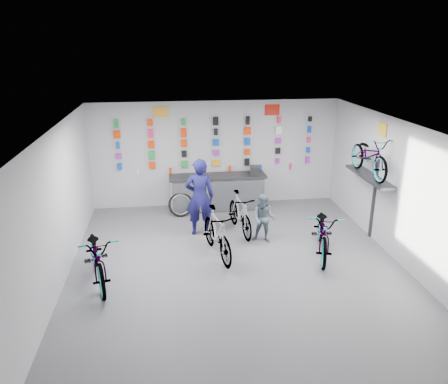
{
  "coord_description": "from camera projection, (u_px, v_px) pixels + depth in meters",
  "views": [
    {
      "loc": [
        -1.36,
        -8.03,
        4.55
      ],
      "look_at": [
        -0.11,
        1.4,
        1.25
      ],
      "focal_mm": 35.0,
      "sensor_mm": 36.0,
      "label": 1
    }
  ],
  "objects": [
    {
      "name": "bike_left",
      "position": [
        97.0,
        256.0,
        8.58
      ],
      "size": [
        1.21,
        2.19,
        1.09
      ],
      "primitive_type": "imported",
      "rotation": [
        0.0,
        0.0,
        0.25
      ],
      "color": "gray",
      "rests_on": "floor"
    },
    {
      "name": "bike_wall",
      "position": [
        370.0,
        156.0,
        10.03
      ],
      "size": [
        0.63,
        1.8,
        0.95
      ],
      "primitive_type": "imported",
      "color": "gray",
      "rests_on": "wall_bracket"
    },
    {
      "name": "wall_left",
      "position": [
        56.0,
        211.0,
        8.25
      ],
      "size": [
        0.0,
        8.0,
        8.0
      ],
      "primitive_type": "plane",
      "rotation": [
        1.57,
        0.0,
        1.57
      ],
      "color": "silver",
      "rests_on": "floor"
    },
    {
      "name": "ceiling",
      "position": [
        239.0,
        128.0,
        8.2
      ],
      "size": [
        8.0,
        8.0,
        0.0
      ],
      "primitive_type": "plane",
      "rotation": [
        3.14,
        0.0,
        0.0
      ],
      "color": "white",
      "rests_on": "wall_back"
    },
    {
      "name": "clerk",
      "position": [
        200.0,
        197.0,
        10.58
      ],
      "size": [
        0.72,
        0.49,
        1.93
      ],
      "primitive_type": "imported",
      "rotation": [
        0.0,
        0.0,
        3.1
      ],
      "color": "#131246",
      "rests_on": "floor"
    },
    {
      "name": "bike_service",
      "position": [
        240.0,
        213.0,
        10.8
      ],
      "size": [
        0.74,
        1.75,
        1.02
      ],
      "primitive_type": "imported",
      "rotation": [
        0.0,
        0.0,
        0.16
      ],
      "color": "gray",
      "rests_on": "floor"
    },
    {
      "name": "spare_wheel",
      "position": [
        181.0,
        205.0,
        11.91
      ],
      "size": [
        0.68,
        0.31,
        0.66
      ],
      "rotation": [
        0.0,
        0.0,
        0.02
      ],
      "color": "black",
      "rests_on": "floor"
    },
    {
      "name": "bike_center",
      "position": [
        217.0,
        233.0,
        9.58
      ],
      "size": [
        0.89,
        1.89,
        1.1
      ],
      "primitive_type": "imported",
      "rotation": [
        0.0,
        0.0,
        0.21
      ],
      "color": "gray",
      "rests_on": "floor"
    },
    {
      "name": "customer",
      "position": [
        264.0,
        218.0,
        10.27
      ],
      "size": [
        0.71,
        0.65,
        1.19
      ],
      "primitive_type": "imported",
      "rotation": [
        0.0,
        0.0,
        -0.43
      ],
      "color": "#4F5E6D",
      "rests_on": "floor"
    },
    {
      "name": "wall_bracket",
      "position": [
        370.0,
        180.0,
        10.24
      ],
      "size": [
        0.39,
        1.9,
        2.0
      ],
      "color": "#333338",
      "rests_on": "wall_right"
    },
    {
      "name": "wall_right",
      "position": [
        403.0,
        195.0,
        9.12
      ],
      "size": [
        0.0,
        8.0,
        8.0
      ],
      "primitive_type": "plane",
      "rotation": [
        1.57,
        0.0,
        -1.57
      ],
      "color": "silver",
      "rests_on": "floor"
    },
    {
      "name": "counter",
      "position": [
        218.0,
        193.0,
        12.34
      ],
      "size": [
        2.7,
        0.66,
        1.0
      ],
      "color": "black",
      "rests_on": "floor"
    },
    {
      "name": "floor",
      "position": [
        238.0,
        269.0,
        9.18
      ],
      "size": [
        8.0,
        8.0,
        0.0
      ],
      "primitive_type": "plane",
      "color": "#4C4C51",
      "rests_on": "ground"
    },
    {
      "name": "bike_right",
      "position": [
        323.0,
        232.0,
        9.68
      ],
      "size": [
        1.29,
        2.21,
        1.1
      ],
      "primitive_type": "imported",
      "rotation": [
        0.0,
        0.0,
        -0.29
      ],
      "color": "gray",
      "rests_on": "floor"
    },
    {
      "name": "sign_side",
      "position": [
        382.0,
        130.0,
        9.87
      ],
      "size": [
        0.02,
        0.4,
        0.3
      ],
      "primitive_type": "cube",
      "color": "gold",
      "rests_on": "wall_right"
    },
    {
      "name": "wall_front",
      "position": [
        296.0,
        326.0,
        4.94
      ],
      "size": [
        7.0,
        0.0,
        7.0
      ],
      "primitive_type": "plane",
      "rotation": [
        -1.57,
        0.0,
        0.0
      ],
      "color": "silver",
      "rests_on": "floor"
    },
    {
      "name": "sign_left",
      "position": [
        161.0,
        112.0,
        11.83
      ],
      "size": [
        0.42,
        0.02,
        0.3
      ],
      "primitive_type": "cube",
      "color": "gold",
      "rests_on": "wall_back"
    },
    {
      "name": "register",
      "position": [
        255.0,
        170.0,
        12.27
      ],
      "size": [
        0.32,
        0.34,
        0.22
      ],
      "primitive_type": "cube",
      "rotation": [
        0.0,
        0.0,
        -0.16
      ],
      "color": "black",
      "rests_on": "counter"
    },
    {
      "name": "sign_right",
      "position": [
        272.0,
        110.0,
        12.21
      ],
      "size": [
        0.42,
        0.02,
        0.3
      ],
      "primitive_type": "cube",
      "color": "red",
      "rests_on": "wall_back"
    },
    {
      "name": "merch_wall",
      "position": [
        210.0,
        144.0,
        12.25
      ],
      "size": [
        5.55,
        0.08,
        1.57
      ],
      "color": "blue",
      "rests_on": "wall_back"
    },
    {
      "name": "wall_back",
      "position": [
        216.0,
        154.0,
        12.43
      ],
      "size": [
        7.0,
        0.0,
        7.0
      ],
      "primitive_type": "plane",
      "rotation": [
        1.57,
        0.0,
        0.0
      ],
      "color": "silver",
      "rests_on": "floor"
    }
  ]
}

